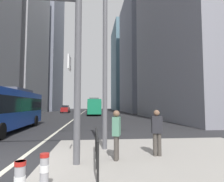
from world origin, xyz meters
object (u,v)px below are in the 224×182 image
at_px(bollard_right, 44,171).
at_px(pedestrian_waiting, 116,132).
at_px(city_bus_blue_oncoming, 6,107).
at_px(street_lamp_post, 105,32).
at_px(car_oncoming_mid, 65,109).
at_px(car_receding_near, 96,109).
at_px(traffic_signal_gantry, 0,37).
at_px(city_bus_red_receding, 93,106).
at_px(pedestrian_walking, 157,130).

xyz_separation_m(bollard_right, pedestrian_waiting, (1.83, 2.27, 0.47)).
height_order(city_bus_blue_oncoming, street_lamp_post, street_lamp_post).
distance_m(car_oncoming_mid, car_receding_near, 8.32).
bearing_deg(city_bus_blue_oncoming, car_receding_near, 78.98).
xyz_separation_m(car_oncoming_mid, traffic_signal_gantry, (3.99, -43.63, 3.18)).
xyz_separation_m(city_bus_red_receding, pedestrian_waiting, (0.68, -33.08, -0.75)).
relative_size(street_lamp_post, pedestrian_waiting, 4.76).
height_order(car_receding_near, pedestrian_waiting, car_receding_near).
bearing_deg(street_lamp_post, pedestrian_walking, -35.19).
relative_size(car_oncoming_mid, pedestrian_walking, 2.39).
height_order(traffic_signal_gantry, pedestrian_walking, traffic_signal_gantry).
distance_m(traffic_signal_gantry, pedestrian_waiting, 4.89).
bearing_deg(pedestrian_walking, city_bus_red_receding, 93.92).
distance_m(car_receding_near, pedestrian_walking, 46.04).
distance_m(city_bus_blue_oncoming, city_bus_red_receding, 25.23).
bearing_deg(car_receding_near, car_oncoming_mid, -158.21).
bearing_deg(pedestrian_waiting, traffic_signal_gantry, -175.21).
bearing_deg(pedestrian_waiting, pedestrian_walking, 13.95).
bearing_deg(traffic_signal_gantry, street_lamp_post, 29.98).
distance_m(pedestrian_waiting, pedestrian_walking, 1.61).
distance_m(traffic_signal_gantry, pedestrian_walking, 6.21).
xyz_separation_m(traffic_signal_gantry, pedestrian_waiting, (3.78, 0.32, -3.08)).
bearing_deg(pedestrian_walking, bollard_right, -141.96).
relative_size(car_receding_near, street_lamp_post, 0.56).
height_order(car_receding_near, traffic_signal_gantry, traffic_signal_gantry).
bearing_deg(pedestrian_walking, car_oncoming_mid, 102.27).
xyz_separation_m(city_bus_red_receding, street_lamp_post, (0.39, -31.39, 3.45)).
height_order(city_bus_red_receding, car_oncoming_mid, city_bus_red_receding).
xyz_separation_m(street_lamp_post, pedestrian_walking, (1.85, -1.31, -4.20)).
height_order(bollard_right, pedestrian_waiting, pedestrian_waiting).
bearing_deg(traffic_signal_gantry, city_bus_blue_oncoming, 111.62).
relative_size(pedestrian_waiting, pedestrian_walking, 1.00).
xyz_separation_m(city_bus_blue_oncoming, city_bus_red_receding, (6.70, 24.33, -0.00)).
bearing_deg(bollard_right, car_oncoming_mid, 97.43).
xyz_separation_m(bollard_right, pedestrian_walking, (3.39, 2.66, 0.47)).
distance_m(city_bus_red_receding, car_oncoming_mid, 12.47).
height_order(city_bus_blue_oncoming, pedestrian_waiting, city_bus_blue_oncoming).
bearing_deg(pedestrian_waiting, street_lamp_post, 99.80).
relative_size(car_oncoming_mid, street_lamp_post, 0.50).
height_order(city_bus_blue_oncoming, car_oncoming_mid, city_bus_blue_oncoming).
distance_m(car_oncoming_mid, pedestrian_walking, 43.93).
distance_m(bollard_right, pedestrian_waiting, 2.95).
bearing_deg(pedestrian_walking, pedestrian_waiting, -166.05).
bearing_deg(bollard_right, car_receding_near, 87.90).
bearing_deg(city_bus_blue_oncoming, car_oncoming_mid, 90.66).
distance_m(traffic_signal_gantry, bollard_right, 4.50).
xyz_separation_m(city_bus_red_receding, car_receding_near, (0.63, 13.32, -0.85)).
bearing_deg(bollard_right, pedestrian_walking, 38.04).
bearing_deg(car_receding_near, city_bus_blue_oncoming, -101.02).
relative_size(city_bus_blue_oncoming, pedestrian_waiting, 6.77).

